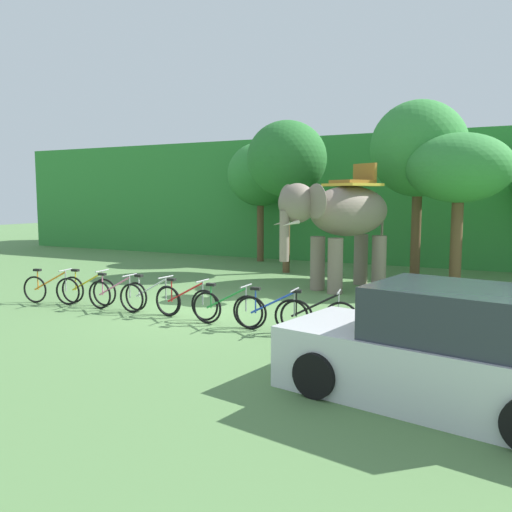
{
  "coord_description": "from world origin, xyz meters",
  "views": [
    {
      "loc": [
        6.78,
        -10.8,
        2.77
      ],
      "look_at": [
        0.87,
        1.0,
        1.3
      ],
      "focal_mm": 37.3,
      "sensor_mm": 36.0,
      "label": 1
    }
  ],
  "objects": [
    {
      "name": "bike_white",
      "position": [
        -1.06,
        -0.74,
        0.39
      ],
      "size": [
        1.71,
        0.52,
        0.92
      ],
      "color": "black",
      "rests_on": "ground"
    },
    {
      "name": "parked_car",
      "position": [
        5.89,
        -3.47,
        0.65
      ],
      "size": [
        4.46,
        2.56,
        1.6
      ],
      "color": "silver",
      "rests_on": "ground"
    },
    {
      "name": "bike_green",
      "position": [
        1.19,
        -1.04,
        0.39
      ],
      "size": [
        1.71,
        0.52,
        0.92
      ],
      "color": "black",
      "rests_on": "ground"
    },
    {
      "name": "bike_orange",
      "position": [
        -4.08,
        -1.02,
        0.39
      ],
      "size": [
        1.69,
        0.52,
        0.92
      ],
      "color": "black",
      "rests_on": "ground"
    },
    {
      "name": "tree_center_right",
      "position": [
        4.98,
        6.63,
        3.61
      ],
      "size": [
        3.2,
        3.2,
        4.71
      ],
      "color": "brown",
      "rests_on": "ground"
    },
    {
      "name": "tree_far_right",
      "position": [
        3.61,
        7.49,
        4.32
      ],
      "size": [
        3.17,
        3.17,
        5.93
      ],
      "color": "brown",
      "rests_on": "ground"
    },
    {
      "name": "tree_center_left",
      "position": [
        -3.31,
        9.76,
        3.71
      ],
      "size": [
        2.82,
        2.82,
        5.08
      ],
      "color": "brown",
      "rests_on": "ground"
    },
    {
      "name": "bike_pink",
      "position": [
        -2.02,
        -0.92,
        0.39
      ],
      "size": [
        1.71,
        0.52,
        0.92
      ],
      "color": "black",
      "rests_on": "ground"
    },
    {
      "name": "ground_plane",
      "position": [
        0.0,
        0.0,
        0.0
      ],
      "size": [
        80.0,
        80.0,
        0.0
      ],
      "primitive_type": "plane",
      "color": "#567F47"
    },
    {
      "name": "elephant",
      "position": [
        1.98,
        4.41,
        2.2
      ],
      "size": [
        3.17,
        4.08,
        3.78
      ],
      "color": "gray",
      "rests_on": "ground"
    },
    {
      "name": "foliage_hedge",
      "position": [
        0.0,
        13.77,
        2.67
      ],
      "size": [
        36.0,
        6.0,
        5.34
      ],
      "primitive_type": "cube",
      "color": "#338438",
      "rests_on": "ground"
    },
    {
      "name": "bike_blue",
      "position": [
        2.29,
        -1.04,
        0.39
      ],
      "size": [
        1.71,
        0.52,
        0.92
      ],
      "color": "black",
      "rests_on": "ground"
    },
    {
      "name": "bike_red",
      "position": [
        0.0,
        -0.84,
        0.39
      ],
      "size": [
        1.71,
        0.52,
        0.92
      ],
      "color": "black",
      "rests_on": "ground"
    },
    {
      "name": "bike_yellow",
      "position": [
        -3.15,
        -0.66,
        0.39
      ],
      "size": [
        1.71,
        0.52,
        0.92
      ],
      "color": "black",
      "rests_on": "ground"
    },
    {
      "name": "tree_right",
      "position": [
        -0.93,
        7.06,
        4.12
      ],
      "size": [
        2.88,
        2.88,
        5.5
      ],
      "color": "brown",
      "rests_on": "ground"
    },
    {
      "name": "bike_black",
      "position": [
        3.16,
        -0.9,
        0.39
      ],
      "size": [
        1.69,
        0.54,
        0.92
      ],
      "color": "black",
      "rests_on": "ground"
    }
  ]
}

